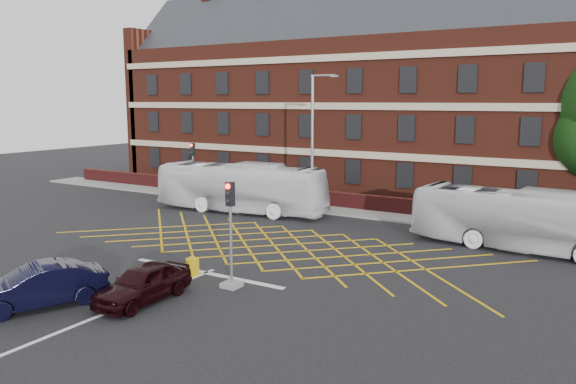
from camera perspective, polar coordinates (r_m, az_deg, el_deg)
The scene contains 16 objects.
ground at distance 27.57m, azimuth -3.69°, elevation -6.34°, with size 120.00×120.00×0.00m, color black.
victorian_building at distance 46.23m, azimuth 12.51°, elevation 9.60°, with size 51.00×12.17×20.40m.
boundary_wall at distance 38.55m, azimuth 7.44°, elevation -1.04°, with size 56.00×0.50×1.10m, color #4D1414.
far_pavement at distance 37.75m, azimuth 6.81°, elevation -2.01°, with size 60.00×3.00×0.12m, color slate.
box_junction_hatching at distance 29.17m, azimuth -1.43°, elevation -5.43°, with size 11.50×0.12×0.02m, color #CC990C.
stop_line at distance 24.90m, azimuth -8.35°, elevation -8.12°, with size 8.00×0.30×0.02m, color silver.
centre_line at distance 20.63m, azimuth -20.19°, elevation -12.36°, with size 0.15×14.00×0.02m, color silver.
bus_left at distance 37.69m, azimuth -4.84°, elevation 0.46°, with size 2.78×11.86×3.30m, color white.
bus_right at distance 30.27m, azimuth 22.94°, elevation -2.64°, with size 2.59×11.09×3.09m, color silver.
car_navy at distance 22.46m, azimuth -24.03°, elevation -8.74°, with size 1.65×4.73×1.56m, color black.
car_maroon at distance 21.82m, azimuth -14.53°, elevation -8.95°, with size 1.66×4.12×1.40m, color black.
traffic_light_near at distance 22.47m, azimuth -5.82°, elevation -5.34°, with size 0.70×0.70×4.27m.
traffic_light_far at distance 42.73m, azimuth -9.60°, elevation 1.56°, with size 0.70×0.70×4.27m.
street_lamp at distance 35.54m, azimuth 2.56°, elevation 2.30°, with size 2.25×1.00×8.98m.
direction_signs at distance 44.17m, azimuth -8.36°, elevation 1.34°, with size 1.10×0.16×2.20m.
utility_cabinet at distance 24.47m, azimuth -9.67°, elevation -7.51°, with size 0.41×0.38×0.80m, color gold.
Camera 1 is at (15.27, -21.73, 7.43)m, focal length 35.00 mm.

